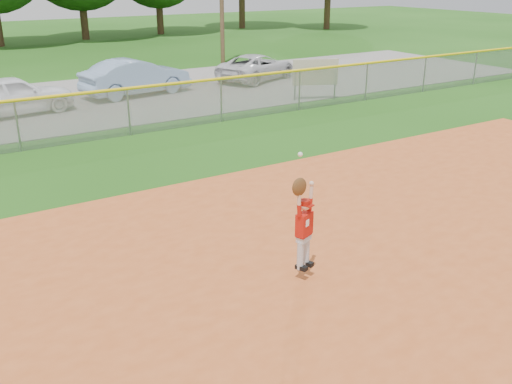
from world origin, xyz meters
TOP-DOWN VIEW (x-y plane):
  - ground at (0.00, 0.00)m, footprint 120.00×120.00m
  - clay_infield at (0.00, -3.00)m, footprint 24.00×16.00m
  - parking_strip at (0.00, 16.00)m, footprint 44.00×10.00m
  - car_white_a at (-2.61, 14.78)m, footprint 4.41×2.30m
  - car_blue at (2.47, 15.84)m, footprint 4.73×2.25m
  - car_white_b at (8.64, 16.18)m, footprint 4.87×3.66m
  - sponsor_sign at (8.26, 11.12)m, footprint 1.73×0.79m
  - outfield_fence at (0.00, 10.00)m, footprint 40.06×0.10m
  - ballplayer at (-0.78, -0.34)m, footprint 0.54×0.31m

SIDE VIEW (x-z plane):
  - ground at x=0.00m, z-range 0.00..0.00m
  - parking_strip at x=0.00m, z-range 0.00..0.03m
  - clay_infield at x=0.00m, z-range 0.00..0.04m
  - car_white_b at x=8.64m, z-range 0.03..1.26m
  - car_white_a at x=-2.61m, z-range 0.03..1.46m
  - car_blue at x=2.47m, z-range 0.03..1.53m
  - outfield_fence at x=0.00m, z-range 0.11..1.66m
  - ballplayer at x=-0.78m, z-range 0.01..2.09m
  - sponsor_sign at x=8.26m, z-range 0.27..1.92m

